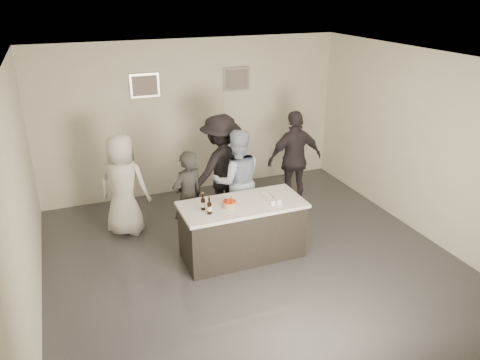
{
  "coord_description": "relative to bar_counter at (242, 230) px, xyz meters",
  "views": [
    {
      "loc": [
        -2.42,
        -5.62,
        3.92
      ],
      "look_at": [
        0.0,
        0.5,
        1.15
      ],
      "focal_mm": 35.0,
      "sensor_mm": 36.0,
      "label": 1
    }
  ],
  "objects": [
    {
      "name": "beer_bottle_b",
      "position": [
        -0.56,
        -0.15,
        0.58
      ],
      "size": [
        0.07,
        0.07,
        0.26
      ],
      "primitive_type": "cylinder",
      "color": "black",
      "rests_on": "bar_counter"
    },
    {
      "name": "person_guest_back",
      "position": [
        0.13,
        1.32,
        0.51
      ],
      "size": [
        1.41,
        1.11,
        1.91
      ],
      "primitive_type": "imported",
      "rotation": [
        0.0,
        0.0,
        3.51
      ],
      "color": "black",
      "rests_on": "ground"
    },
    {
      "name": "bar_counter",
      "position": [
        0.0,
        0.0,
        0.0
      ],
      "size": [
        1.86,
        0.86,
        0.9
      ],
      "primitive_type": "cube",
      "color": "white",
      "rests_on": "ground"
    },
    {
      "name": "picture_left",
      "position": [
        -0.82,
        2.76,
        1.75
      ],
      "size": [
        0.54,
        0.04,
        0.44
      ],
      "primitive_type": "cube",
      "color": "#B2B2B7",
      "rests_on": "wall_back"
    },
    {
      "name": "wall_front",
      "position": [
        0.08,
        -3.21,
        1.05
      ],
      "size": [
        6.0,
        0.04,
        3.0
      ],
      "primitive_type": "cube",
      "color": "silver",
      "rests_on": "ground"
    },
    {
      "name": "picture_right",
      "position": [
        0.98,
        2.76,
        1.75
      ],
      "size": [
        0.54,
        0.04,
        0.44
      ],
      "primitive_type": "cube",
      "color": "#B2B2B7",
      "rests_on": "wall_back"
    },
    {
      "name": "person_guest_right",
      "position": [
        1.6,
        1.37,
        0.46
      ],
      "size": [
        1.08,
        0.46,
        1.83
      ],
      "primitive_type": "imported",
      "rotation": [
        0.0,
        0.0,
        3.13
      ],
      "color": "#2E2930",
      "rests_on": "ground"
    },
    {
      "name": "beer_bottle_a",
      "position": [
        -0.61,
        0.01,
        0.58
      ],
      "size": [
        0.07,
        0.07,
        0.26
      ],
      "primitive_type": "cylinder",
      "color": "black",
      "rests_on": "bar_counter"
    },
    {
      "name": "wall_left",
      "position": [
        -2.92,
        -0.21,
        1.05
      ],
      "size": [
        0.04,
        6.0,
        3.0
      ],
      "primitive_type": "cube",
      "color": "silver",
      "rests_on": "ground"
    },
    {
      "name": "person_main_blue",
      "position": [
        0.25,
        0.85,
        0.44
      ],
      "size": [
        0.96,
        0.8,
        1.78
      ],
      "primitive_type": "imported",
      "rotation": [
        0.0,
        0.0,
        2.98
      ],
      "color": "#A0B1D2",
      "rests_on": "ground"
    },
    {
      "name": "cake",
      "position": [
        -0.22,
        -0.04,
        0.49
      ],
      "size": [
        0.21,
        0.21,
        0.08
      ],
      "primitive_type": "cylinder",
      "color": "#F55B19",
      "rests_on": "bar_counter"
    },
    {
      "name": "ceiling",
      "position": [
        0.08,
        -0.21,
        2.55
      ],
      "size": [
        6.0,
        6.0,
        0.0
      ],
      "primitive_type": "plane",
      "rotation": [
        3.14,
        0.0,
        0.0
      ],
      "color": "white"
    },
    {
      "name": "floor",
      "position": [
        0.08,
        -0.21,
        -0.45
      ],
      "size": [
        6.0,
        6.0,
        0.0
      ],
      "primitive_type": "plane",
      "color": "#3D3D42",
      "rests_on": "ground"
    },
    {
      "name": "tumbler_cluster",
      "position": [
        0.46,
        -0.05,
        0.49
      ],
      "size": [
        0.19,
        0.4,
        0.08
      ],
      "primitive_type": "cube",
      "color": "gold",
      "rests_on": "bar_counter"
    },
    {
      "name": "candles",
      "position": [
        -0.26,
        -0.33,
        0.45
      ],
      "size": [
        0.24,
        0.08,
        0.01
      ],
      "primitive_type": "cube",
      "color": "pink",
      "rests_on": "bar_counter"
    },
    {
      "name": "person_guest_left",
      "position": [
        -1.54,
        1.42,
        0.42
      ],
      "size": [
        1.01,
        0.92,
        1.73
      ],
      "primitive_type": "imported",
      "rotation": [
        0.0,
        0.0,
        2.58
      ],
      "color": "silver",
      "rests_on": "ground"
    },
    {
      "name": "wall_back",
      "position": [
        0.08,
        2.79,
        1.05
      ],
      "size": [
        6.0,
        0.04,
        3.0
      ],
      "primitive_type": "cube",
      "color": "silver",
      "rests_on": "ground"
    },
    {
      "name": "person_main_black",
      "position": [
        -0.64,
        0.72,
        0.34
      ],
      "size": [
        0.67,
        0.56,
        1.57
      ],
      "primitive_type": "imported",
      "rotation": [
        0.0,
        0.0,
        3.53
      ],
      "color": "#262626",
      "rests_on": "ground"
    },
    {
      "name": "wall_right",
      "position": [
        3.08,
        -0.21,
        1.05
      ],
      "size": [
        0.04,
        6.0,
        3.0
      ],
      "primitive_type": "cube",
      "color": "silver",
      "rests_on": "ground"
    }
  ]
}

